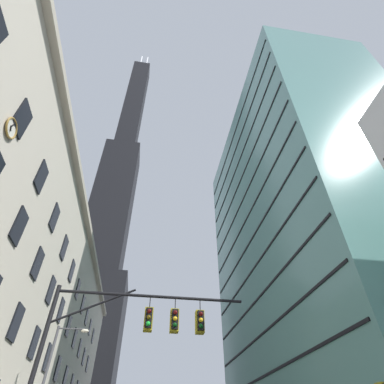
% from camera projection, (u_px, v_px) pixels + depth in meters
% --- Properties ---
extents(dark_skyscraper, '(23.47, 23.47, 223.47)m').
position_uv_depth(dark_skyscraper, '(106.00, 234.00, 122.46)').
color(dark_skyscraper, black).
rests_on(dark_skyscraper, ground).
extents(glass_office_midrise, '(16.79, 37.05, 52.15)m').
position_uv_depth(glass_office_midrise, '(302.00, 236.00, 44.72)').
color(glass_office_midrise, slate).
rests_on(glass_office_midrise, ground).
extents(traffic_signal_mast, '(9.12, 0.63, 7.77)m').
position_uv_depth(traffic_signal_mast, '(136.00, 334.00, 13.55)').
color(traffic_signal_mast, black).
rests_on(traffic_signal_mast, sidewalk_left).
extents(street_lamppost, '(2.25, 0.32, 8.48)m').
position_uv_depth(street_lamppost, '(48.00, 383.00, 19.32)').
color(street_lamppost, '#47474C').
rests_on(street_lamppost, sidewalk_left).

